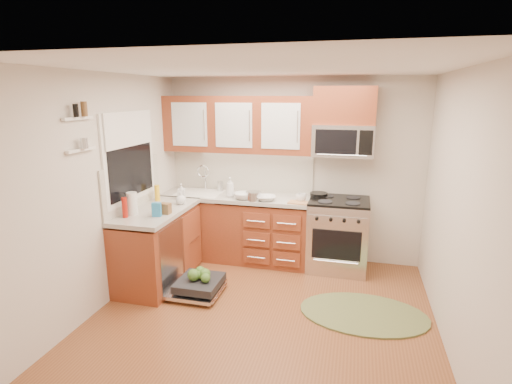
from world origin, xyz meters
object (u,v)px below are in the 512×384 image
(dishwasher, at_px, (196,286))
(stock_pot, at_px, (254,196))
(upper_cabinets, at_px, (238,124))
(microwave, at_px, (343,140))
(cutting_board, at_px, (299,203))
(range, at_px, (338,235))
(bowl_a, at_px, (266,198))
(cup, at_px, (301,198))
(skillet, at_px, (319,194))
(bowl_b, at_px, (244,196))
(rug, at_px, (363,314))
(paper_towel_roll, at_px, (132,203))
(sink, at_px, (200,201))

(dishwasher, height_order, stock_pot, stock_pot)
(upper_cabinets, relative_size, dishwasher, 2.93)
(microwave, bearing_deg, cutting_board, -146.58)
(range, distance_m, microwave, 1.23)
(stock_pot, xyz_separation_m, bowl_a, (0.16, 0.03, -0.03))
(stock_pot, bearing_deg, dishwasher, -116.09)
(cutting_board, relative_size, cup, 1.89)
(skillet, distance_m, bowl_b, 1.00)
(rug, xyz_separation_m, skillet, (-0.63, 1.24, 0.96))
(upper_cabinets, height_order, dishwasher, upper_cabinets)
(paper_towel_roll, bearing_deg, rug, 0.97)
(sink, xyz_separation_m, cutting_board, (1.43, -0.20, 0.13))
(sink, height_order, bowl_a, bowl_a)
(cutting_board, bearing_deg, bowl_a, 176.04)
(range, distance_m, skillet, 0.58)
(rug, height_order, cutting_board, cutting_board)
(cup, bearing_deg, bowl_a, -173.84)
(microwave, distance_m, stock_pot, 1.34)
(bowl_b, bearing_deg, rug, -30.67)
(stock_pot, xyz_separation_m, bowl_b, (-0.14, 0.03, -0.02))
(skillet, height_order, cutting_board, skillet)
(cutting_board, bearing_deg, cup, 75.77)
(rug, relative_size, cup, 9.95)
(skillet, bearing_deg, microwave, -1.35)
(sink, height_order, stock_pot, stock_pot)
(microwave, height_order, dishwasher, microwave)
(range, bearing_deg, cup, -164.72)
(rug, relative_size, cutting_board, 5.26)
(microwave, distance_m, skillet, 0.78)
(microwave, xyz_separation_m, sink, (-1.93, -0.13, -0.90))
(range, xyz_separation_m, cup, (-0.48, -0.13, 0.50))
(upper_cabinets, height_order, rug, upper_cabinets)
(upper_cabinets, bearing_deg, paper_towel_roll, -123.78)
(dishwasher, distance_m, paper_towel_roll, 1.21)
(rug, distance_m, bowl_a, 1.85)
(sink, height_order, paper_towel_roll, paper_towel_roll)
(rug, bearing_deg, bowl_b, 149.33)
(rug, height_order, stock_pot, stock_pot)
(rug, height_order, bowl_b, bowl_b)
(bowl_b, bearing_deg, upper_cabinets, 117.75)
(rug, relative_size, skillet, 5.67)
(upper_cabinets, height_order, sink, upper_cabinets)
(sink, xyz_separation_m, stock_pot, (0.84, -0.20, 0.18))
(paper_towel_roll, bearing_deg, upper_cabinets, 56.22)
(range, distance_m, bowl_a, 1.06)
(rug, bearing_deg, sink, 154.06)
(sink, bearing_deg, upper_cabinets, 16.45)
(stock_pot, xyz_separation_m, paper_towel_roll, (-1.19, -0.95, 0.07))
(range, relative_size, skillet, 4.02)
(microwave, xyz_separation_m, cup, (-0.48, -0.25, -0.72))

